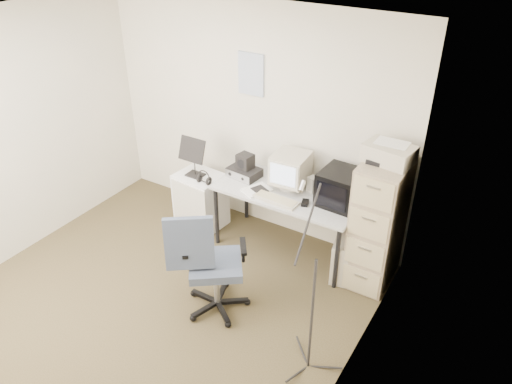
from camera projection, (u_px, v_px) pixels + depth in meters
The scene contains 22 objects.
floor at pixel (153, 308), 4.68m from camera, with size 3.60×3.60×0.01m, color #382F19.
ceiling at pixel (115, 37), 3.39m from camera, with size 3.60×3.60×0.01m, color white.
wall_back at pixel (254, 120), 5.35m from camera, with size 3.60×0.02×2.50m, color beige.
wall_right at pixel (344, 268), 3.23m from camera, with size 0.02×3.60×2.50m, color beige.
wall_calendar at pixel (251, 74), 5.10m from camera, with size 0.30×0.02×0.44m, color white.
filing_cabinet at pixel (378, 224), 4.72m from camera, with size 0.40×0.60×1.30m, color tan.
printer at pixel (389, 154), 4.36m from camera, with size 0.42×0.29×0.16m, color #BCB398.
desk at pixel (287, 221), 5.27m from camera, with size 1.50×0.70×0.73m, color silver.
crt_monitor at pixel (291, 171), 5.06m from camera, with size 0.34×0.36×0.38m, color #BCB398.
crt_tv at pixel (341, 188), 4.81m from camera, with size 0.38×0.40×0.34m, color black.
desk_speaker at pixel (313, 184), 5.04m from camera, with size 0.09×0.09×0.16m, color beige.
keyboard at pixel (276, 200), 4.92m from camera, with size 0.46×0.16×0.03m, color #BCB398.
mouse at pixel (305, 203), 4.86m from camera, with size 0.07×0.11×0.03m, color black.
radio_receiver at pixel (244, 172), 5.33m from camera, with size 0.34×0.24×0.10m, color black.
radio_speaker at pixel (245, 161), 5.27m from camera, with size 0.16×0.15×0.16m, color black.
papers at pixel (257, 190), 5.08m from camera, with size 0.20×0.27×0.02m, color white.
pc_tower at pixel (346, 255), 5.00m from camera, with size 0.21×0.48×0.45m, color #BCB398.
office_chair at pixel (215, 263), 4.42m from camera, with size 0.60×0.60×1.04m, color #3B455B.
side_cart at pixel (201, 200), 5.72m from camera, with size 0.52×0.41×0.64m, color white.
music_stand at pixel (194, 157), 5.43m from camera, with size 0.32×0.17×0.47m, color black.
headphones at pixel (204, 179), 5.38m from camera, with size 0.16×0.16×0.03m, color black.
mic_stand at pixel (313, 300), 3.73m from camera, with size 0.02×0.02×1.45m, color black.
Camera 1 is at (2.62, -2.45, 3.34)m, focal length 35.00 mm.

